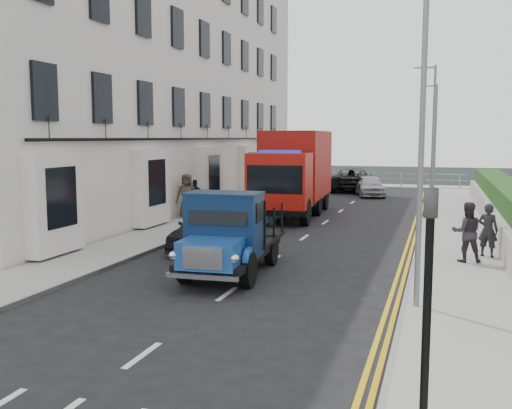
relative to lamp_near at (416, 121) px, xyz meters
name	(u,v)px	position (x,y,z in m)	size (l,w,h in m)	color
ground	(253,275)	(-4.18, 2.00, -4.00)	(120.00, 120.00, 0.00)	black
pavement_west	(206,219)	(-9.38, 11.00, -3.94)	(2.40, 38.00, 0.12)	gray
pavement_east	(455,231)	(1.12, 11.00, -3.94)	(2.60, 38.00, 0.12)	gray
promenade	(374,186)	(-4.18, 31.00, -3.94)	(30.00, 2.50, 0.12)	gray
sea_plane	(402,167)	(-4.18, 62.00, -4.00)	(120.00, 120.00, 0.00)	slate
terrace_west	(159,70)	(-13.65, 15.00, 3.17)	(6.31, 30.20, 14.25)	silver
garden_east	(509,211)	(3.03, 11.00, -3.10)	(1.45, 28.00, 1.75)	#B2AD9E
seafront_railing	(373,180)	(-4.18, 30.20, -3.42)	(13.00, 0.08, 1.11)	#59B2A5
lamp_near	(416,121)	(0.00, 0.00, 0.00)	(1.23, 0.18, 7.00)	slate
lamp_mid	(431,130)	(0.00, 16.00, 0.00)	(1.23, 0.18, 7.00)	slate
lamp_far	(434,132)	(0.00, 26.00, 0.00)	(1.23, 0.18, 7.00)	slate
traffic_signal	(428,277)	(0.42, -5.50, -1.92)	(0.16, 0.20, 3.10)	black
bedford_lorry	(226,239)	(-4.74, 1.45, -2.97)	(2.16, 4.84, 2.24)	black
red_lorry	(294,171)	(-6.05, 13.76, -1.89)	(2.96, 7.70, 3.97)	black
parked_car_front	(207,228)	(-6.78, 4.98, -3.31)	(1.63, 4.06, 1.38)	black
parked_car_mid	(266,205)	(-6.78, 11.68, -3.31)	(1.44, 4.14, 1.36)	#59A3BF
parked_car_rear	(299,191)	(-6.78, 17.92, -3.25)	(2.10, 5.17, 1.50)	#AFAEB3
seafront_car_left	(352,179)	(-5.29, 27.15, -3.20)	(2.64, 5.73, 1.59)	black
seafront_car_right	(370,186)	(-3.68, 23.82, -3.34)	(1.56, 3.88, 1.32)	#ABAAAF
pedestrian_east_near	(488,230)	(1.92, 5.86, -3.08)	(0.58, 0.38, 1.60)	black
pedestrian_east_far	(467,232)	(1.29, 4.90, -3.01)	(0.84, 0.65, 1.73)	#2C272F
pedestrian_west_near	(195,197)	(-10.18, 11.68, -3.06)	(0.96, 0.40, 1.63)	black
pedestrian_west_far	(187,196)	(-10.18, 10.76, -2.90)	(0.96, 0.62, 1.96)	#3B312A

